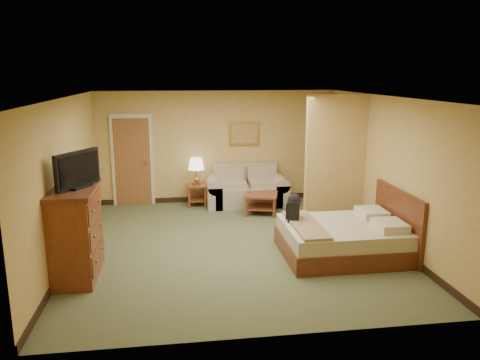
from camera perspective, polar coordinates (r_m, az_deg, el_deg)
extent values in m
plane|color=#505839|center=(8.40, -0.81, -7.92)|extent=(6.00, 6.00, 0.00)
plane|color=white|center=(7.86, -0.87, 10.08)|extent=(6.00, 6.00, 0.00)
cube|color=tan|center=(10.97, -2.81, 4.04)|extent=(5.50, 0.02, 2.60)
cube|color=tan|center=(8.17, -20.36, 0.17)|extent=(0.02, 6.00, 2.60)
cube|color=tan|center=(8.80, 17.22, 1.27)|extent=(0.02, 6.00, 2.60)
cube|color=tan|center=(9.41, 11.54, 2.32)|extent=(1.20, 0.15, 2.60)
cube|color=beige|center=(10.98, -12.98, 2.41)|extent=(0.94, 0.06, 2.10)
cube|color=brown|center=(10.97, -12.97, 2.14)|extent=(0.80, 0.04, 2.00)
cylinder|color=#A4753C|center=(10.90, -11.42, 2.14)|extent=(0.04, 0.12, 0.04)
cube|color=black|center=(11.22, -2.74, -2.24)|extent=(5.50, 0.02, 0.12)
cube|color=tan|center=(10.80, 0.86, -1.89)|extent=(1.53, 0.82, 0.46)
cube|color=tan|center=(11.03, 0.58, 0.93)|extent=(1.53, 0.20, 0.48)
cube|color=tan|center=(10.71, -3.19, -1.89)|extent=(0.33, 0.82, 0.51)
cube|color=tan|center=(10.94, 4.82, -1.60)|extent=(0.33, 0.82, 0.51)
cube|color=maroon|center=(10.75, -5.31, -0.64)|extent=(0.45, 0.45, 0.04)
cube|color=maroon|center=(10.84, -5.27, -2.41)|extent=(0.38, 0.38, 0.03)
cube|color=maroon|center=(10.63, -6.21, -2.20)|extent=(0.05, 0.05, 0.46)
cube|color=maroon|center=(10.65, -4.26, -2.14)|extent=(0.05, 0.05, 0.46)
cube|color=maroon|center=(10.98, -6.27, -1.71)|extent=(0.05, 0.05, 0.46)
cube|color=maroon|center=(10.99, -4.39, -1.65)|extent=(0.05, 0.05, 0.46)
cylinder|color=#A4753C|center=(10.74, -5.32, -0.44)|extent=(0.19, 0.19, 0.04)
cylinder|color=#A4753C|center=(10.69, -5.34, 0.80)|extent=(0.02, 0.02, 0.31)
cone|color=white|center=(10.64, -5.37, 1.99)|extent=(0.37, 0.37, 0.26)
cube|color=maroon|center=(10.13, 2.61, -1.77)|extent=(0.84, 0.84, 0.04)
cube|color=maroon|center=(10.20, 2.59, -3.27)|extent=(0.72, 0.72, 0.03)
cube|color=maroon|center=(9.85, 1.22, -3.49)|extent=(0.05, 0.05, 0.41)
cube|color=maroon|center=(10.52, 3.88, -2.45)|extent=(0.05, 0.05, 0.41)
cube|color=#B78E3F|center=(10.98, 0.51, 5.65)|extent=(0.72, 0.03, 0.56)
cube|color=#A26C31|center=(10.96, 0.53, 5.63)|extent=(0.60, 0.02, 0.44)
cube|color=maroon|center=(7.37, -19.41, -6.32)|extent=(0.60, 1.20, 1.30)
cube|color=#522213|center=(7.18, -19.81, -1.15)|extent=(0.67, 1.28, 0.07)
cube|color=black|center=(7.15, -19.06, -0.75)|extent=(0.38, 0.44, 0.03)
cube|color=black|center=(7.10, -19.21, 1.26)|extent=(0.50, 0.78, 0.52)
cube|color=#522213|center=(8.11, 12.32, -7.90)|extent=(1.99, 1.59, 0.30)
cube|color=beige|center=(8.02, 12.41, -6.10)|extent=(1.93, 1.53, 0.24)
cube|color=#522213|center=(8.35, 18.66, -4.78)|extent=(0.06, 1.69, 1.09)
cube|color=silver|center=(7.91, 17.79, -5.33)|extent=(0.45, 0.55, 0.14)
cube|color=silver|center=(8.51, 15.78, -3.91)|extent=(0.45, 0.55, 0.14)
cube|color=#886A4A|center=(7.78, 7.97, -5.44)|extent=(0.45, 1.49, 0.05)
cube|color=black|center=(7.97, 6.58, -3.71)|extent=(0.26, 0.32, 0.37)
sphere|color=black|center=(7.92, 6.62, -2.45)|extent=(0.22, 0.22, 0.22)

